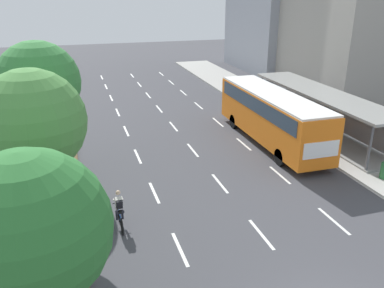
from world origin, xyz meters
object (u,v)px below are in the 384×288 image
bus_shelter (323,108)px  bus (271,112)px  cyclist (120,211)px  median_tree_second (33,122)px  median_tree_nearest (29,230)px  median_tree_third (39,83)px

bus_shelter → bus: size_ratio=1.23×
cyclist → median_tree_second: median_tree_second is taller
bus_shelter → cyclist: bus_shelter is taller
bus → median_tree_nearest: size_ratio=1.92×
median_tree_second → bus: bearing=26.4°
bus_shelter → median_tree_second: (-17.97, -7.39, 2.97)m
bus → median_tree_nearest: bearing=-136.4°
bus_shelter → median_tree_nearest: 22.42m
bus_shelter → median_tree_nearest: size_ratio=2.37×
bus_shelter → median_tree_nearest: (-17.81, -13.47, 2.03)m
median_tree_second → median_tree_third: median_tree_third is taller
bus_shelter → median_tree_second: median_tree_second is taller
median_tree_nearest → median_tree_second: 6.16m
median_tree_nearest → cyclist: bearing=63.6°
median_tree_second → median_tree_third: 6.09m
median_tree_nearest → median_tree_third: (-0.20, 12.16, 1.17)m
bus_shelter → median_tree_third: 18.34m
median_tree_nearest → median_tree_second: bearing=91.5°
bus_shelter → cyclist: size_ratio=7.64×
bus → bus_shelter: bearing=7.8°
bus → median_tree_second: bearing=-153.6°
bus_shelter → median_tree_second: 19.65m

